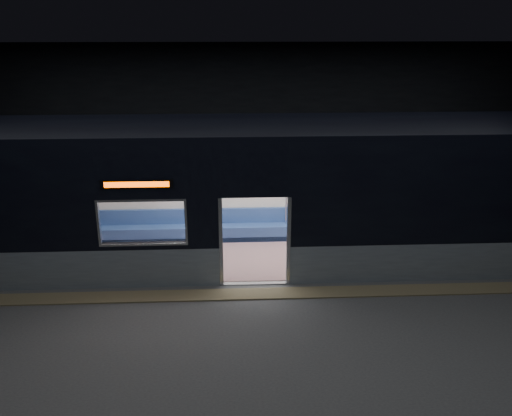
{
  "coord_description": "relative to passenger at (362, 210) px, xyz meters",
  "views": [
    {
      "loc": [
        -0.52,
        -9.86,
        5.57
      ],
      "look_at": [
        0.09,
        2.3,
        1.37
      ],
      "focal_mm": 38.0,
      "sensor_mm": 36.0,
      "label": 1
    }
  ],
  "objects": [
    {
      "name": "passenger",
      "position": [
        0.0,
        0.0,
        0.0
      ],
      "size": [
        0.44,
        0.77,
        1.48
      ],
      "rotation": [
        0.0,
        0.0,
        0.06
      ],
      "color": "black",
      "rests_on": "metro_car"
    },
    {
      "name": "transit_map",
      "position": [
        1.4,
        0.31,
        0.62
      ],
      "size": [
        0.97,
        0.03,
        0.63
      ],
      "primitive_type": "cube",
      "color": "white",
      "rests_on": "metro_car"
    },
    {
      "name": "station_floor",
      "position": [
        -2.98,
        -3.55,
        -0.85
      ],
      "size": [
        24.0,
        14.0,
        0.01
      ],
      "primitive_type": "cube",
      "color": "#47494C",
      "rests_on": "ground"
    },
    {
      "name": "tactile_strip",
      "position": [
        -2.98,
        -3.0,
        -0.83
      ],
      "size": [
        22.8,
        0.5,
        0.03
      ],
      "primitive_type": "cube",
      "color": "#8C7F59",
      "rests_on": "station_floor"
    },
    {
      "name": "station_envelope",
      "position": [
        -2.98,
        -3.55,
        2.82
      ],
      "size": [
        24.0,
        14.0,
        5.0
      ],
      "color": "black",
      "rests_on": "station_floor"
    },
    {
      "name": "metro_car",
      "position": [
        -2.98,
        -1.0,
        1.0
      ],
      "size": [
        18.0,
        3.04,
        3.35
      ],
      "color": "#8D9BA8",
      "rests_on": "station_floor"
    },
    {
      "name": "handbag",
      "position": [
        0.05,
        -0.25,
        -0.14
      ],
      "size": [
        0.36,
        0.33,
        0.15
      ],
      "primitive_type": "cube",
      "rotation": [
        0.0,
        0.0,
        0.27
      ],
      "color": "black",
      "rests_on": "passenger"
    }
  ]
}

